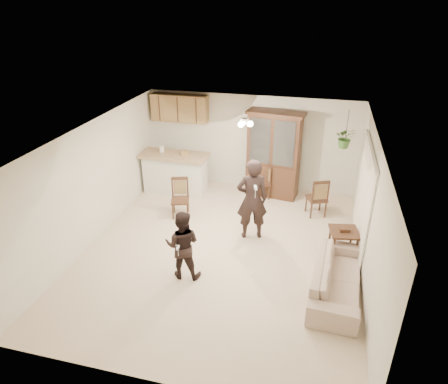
% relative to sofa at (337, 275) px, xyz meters
% --- Properties ---
extents(floor, '(6.50, 6.50, 0.00)m').
position_rel_sofa_xyz_m(floor, '(-2.29, 0.74, -0.37)').
color(floor, beige).
rests_on(floor, ground).
extents(ceiling, '(5.50, 6.50, 0.02)m').
position_rel_sofa_xyz_m(ceiling, '(-2.29, 0.74, 2.13)').
color(ceiling, silver).
rests_on(ceiling, wall_back).
extents(wall_back, '(5.50, 0.02, 2.50)m').
position_rel_sofa_xyz_m(wall_back, '(-2.29, 3.99, 0.88)').
color(wall_back, silver).
rests_on(wall_back, ground).
extents(wall_front, '(5.50, 0.02, 2.50)m').
position_rel_sofa_xyz_m(wall_front, '(-2.29, -2.51, 0.88)').
color(wall_front, silver).
rests_on(wall_front, ground).
extents(wall_left, '(0.02, 6.50, 2.50)m').
position_rel_sofa_xyz_m(wall_left, '(-5.04, 0.74, 0.88)').
color(wall_left, silver).
rests_on(wall_left, ground).
extents(wall_right, '(0.02, 6.50, 2.50)m').
position_rel_sofa_xyz_m(wall_right, '(0.46, 0.74, 0.88)').
color(wall_right, silver).
rests_on(wall_right, ground).
extents(breakfast_bar, '(1.60, 0.55, 1.00)m').
position_rel_sofa_xyz_m(breakfast_bar, '(-4.14, 3.09, 0.13)').
color(breakfast_bar, silver).
rests_on(breakfast_bar, floor).
extents(bar_top, '(1.75, 0.70, 0.08)m').
position_rel_sofa_xyz_m(bar_top, '(-4.14, 3.09, 0.68)').
color(bar_top, tan).
rests_on(bar_top, breakfast_bar).
extents(upper_cabinets, '(1.50, 0.34, 0.70)m').
position_rel_sofa_xyz_m(upper_cabinets, '(-4.19, 3.81, 1.73)').
color(upper_cabinets, olive).
rests_on(upper_cabinets, wall_back).
extents(vertical_blinds, '(0.06, 2.30, 2.10)m').
position_rel_sofa_xyz_m(vertical_blinds, '(0.42, 1.64, 0.73)').
color(vertical_blinds, white).
rests_on(vertical_blinds, wall_right).
extents(ceiling_fixture, '(0.36, 0.36, 0.20)m').
position_rel_sofa_xyz_m(ceiling_fixture, '(-2.09, 1.94, 2.03)').
color(ceiling_fixture, '#FFE7BF').
rests_on(ceiling_fixture, ceiling).
extents(hanging_plant, '(0.43, 0.37, 0.48)m').
position_rel_sofa_xyz_m(hanging_plant, '(0.01, 3.14, 1.48)').
color(hanging_plant, '#2F5722').
rests_on(hanging_plant, ceiling).
extents(plant_cord, '(0.01, 0.01, 0.65)m').
position_rel_sofa_xyz_m(plant_cord, '(0.01, 3.14, 1.81)').
color(plant_cord, black).
rests_on(plant_cord, ceiling).
extents(sofa, '(0.85, 1.92, 0.73)m').
position_rel_sofa_xyz_m(sofa, '(0.00, 0.00, 0.00)').
color(sofa, beige).
rests_on(sofa, floor).
extents(adult, '(0.76, 0.61, 1.80)m').
position_rel_sofa_xyz_m(adult, '(-1.79, 1.44, 0.53)').
color(adult, black).
rests_on(adult, floor).
extents(child, '(0.71, 0.58, 1.35)m').
position_rel_sofa_xyz_m(child, '(-2.77, -0.20, 0.31)').
color(child, black).
rests_on(child, floor).
extents(china_hutch, '(1.48, 0.74, 2.23)m').
position_rel_sofa_xyz_m(china_hutch, '(-1.64, 3.59, 0.73)').
color(china_hutch, '#382514').
rests_on(china_hutch, floor).
extents(side_table, '(0.63, 0.63, 0.66)m').
position_rel_sofa_xyz_m(side_table, '(0.12, 1.14, -0.06)').
color(side_table, '#382514').
rests_on(side_table, floor).
extents(chair_bar, '(0.52, 0.52, 0.94)m').
position_rel_sofa_xyz_m(chair_bar, '(-3.58, 1.91, -0.10)').
color(chair_bar, '#382514').
rests_on(chair_bar, floor).
extents(chair_hutch_left, '(0.56, 0.56, 0.92)m').
position_rel_sofa_xyz_m(chair_hutch_left, '(-1.89, 3.30, -0.11)').
color(chair_hutch_left, '#382514').
rests_on(chair_hutch_left, floor).
extents(chair_hutch_right, '(0.56, 0.56, 0.97)m').
position_rel_sofa_xyz_m(chair_hutch_right, '(-0.47, 2.77, -0.09)').
color(chair_hutch_right, '#382514').
rests_on(chair_hutch_right, floor).
extents(controller_adult, '(0.09, 0.16, 0.05)m').
position_rel_sofa_xyz_m(controller_adult, '(-1.66, 1.04, 1.02)').
color(controller_adult, white).
rests_on(controller_adult, adult).
extents(controller_child, '(0.05, 0.12, 0.04)m').
position_rel_sofa_xyz_m(controller_child, '(-2.73, -0.52, 0.47)').
color(controller_child, white).
rests_on(controller_child, child).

